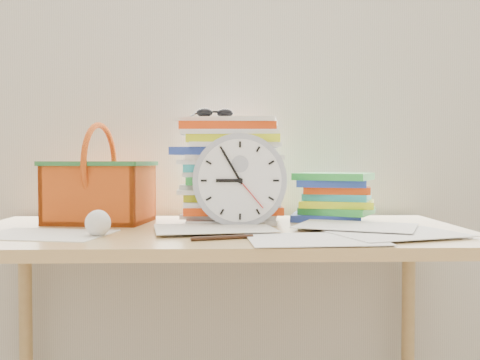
{
  "coord_description": "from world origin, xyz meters",
  "views": [
    {
      "loc": [
        0.02,
        0.1,
        0.94
      ],
      "look_at": [
        0.06,
        1.6,
        0.89
      ],
      "focal_mm": 40.0,
      "sensor_mm": 36.0,
      "label": 1
    }
  ],
  "objects_px": {
    "basket": "(100,174)",
    "book_stack": "(332,197)",
    "paper_stack": "(230,170)",
    "desk": "(217,255)",
    "clock": "(240,180)"
  },
  "relations": [
    {
      "from": "desk",
      "to": "book_stack",
      "type": "relative_size",
      "value": 5.44
    },
    {
      "from": "desk",
      "to": "basket",
      "type": "height_order",
      "value": "basket"
    },
    {
      "from": "clock",
      "to": "book_stack",
      "type": "bearing_deg",
      "value": 27.24
    },
    {
      "from": "paper_stack",
      "to": "basket",
      "type": "xyz_separation_m",
      "value": [
        -0.4,
        -0.03,
        -0.01
      ]
    },
    {
      "from": "paper_stack",
      "to": "basket",
      "type": "distance_m",
      "value": 0.4
    },
    {
      "from": "paper_stack",
      "to": "book_stack",
      "type": "bearing_deg",
      "value": 2.5
    },
    {
      "from": "basket",
      "to": "clock",
      "type": "bearing_deg",
      "value": -6.43
    },
    {
      "from": "paper_stack",
      "to": "basket",
      "type": "height_order",
      "value": "paper_stack"
    },
    {
      "from": "paper_stack",
      "to": "book_stack",
      "type": "xyz_separation_m",
      "value": [
        0.33,
        0.01,
        -0.08
      ]
    },
    {
      "from": "basket",
      "to": "paper_stack",
      "type": "bearing_deg",
      "value": 12.28
    },
    {
      "from": "desk",
      "to": "basket",
      "type": "xyz_separation_m",
      "value": [
        -0.36,
        0.16,
        0.22
      ]
    },
    {
      "from": "desk",
      "to": "basket",
      "type": "distance_m",
      "value": 0.45
    },
    {
      "from": "desk",
      "to": "clock",
      "type": "relative_size",
      "value": 5.2
    },
    {
      "from": "clock",
      "to": "book_stack",
      "type": "xyz_separation_m",
      "value": [
        0.3,
        0.15,
        -0.06
      ]
    },
    {
      "from": "basket",
      "to": "book_stack",
      "type": "bearing_deg",
      "value": 11.75
    }
  ]
}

